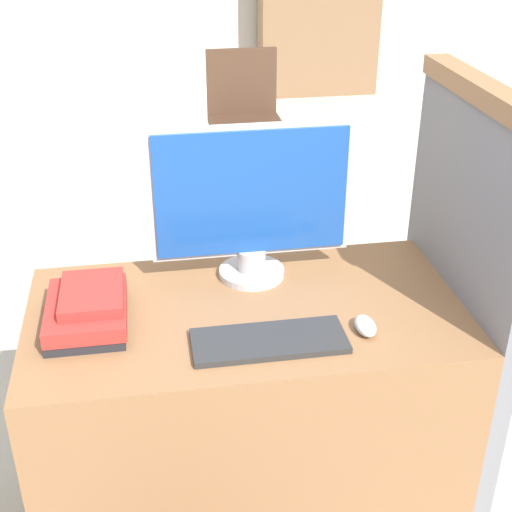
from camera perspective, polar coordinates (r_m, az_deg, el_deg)
The scene contains 7 objects.
desk at distance 2.10m, azimuth -0.73°, elevation -13.13°, with size 1.14×0.62×0.77m.
carrel_divider at distance 2.09m, azimuth 15.50°, elevation -4.54°, with size 0.07×0.66×1.33m.
monitor at distance 1.92m, azimuth -0.38°, elevation 4.33°, with size 0.54×0.18×0.44m.
keyboard at distance 1.73m, azimuth 1.06°, elevation -6.81°, with size 0.37×0.15×0.02m.
mouse at distance 1.79m, azimuth 8.74°, elevation -5.54°, with size 0.05×0.09×0.03m.
book_stack at distance 1.84m, azimuth -13.30°, elevation -4.14°, with size 0.20×0.28×0.09m.
far_chair at distance 4.52m, azimuth -0.91°, elevation 11.43°, with size 0.44×0.44×0.83m.
Camera 1 is at (-0.23, -1.25, 1.77)m, focal length 50.00 mm.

